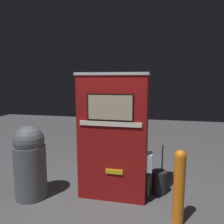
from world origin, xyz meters
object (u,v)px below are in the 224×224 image
object	(u,v)px
squeegee_bucket	(159,182)
trash_bin	(30,161)
safety_bollard	(179,186)
gas_pump	(114,135)

from	to	relation	value
squeegee_bucket	trash_bin	bearing A→B (deg)	-164.60
trash_bin	safety_bollard	bearing A→B (deg)	-5.05
gas_pump	trash_bin	distance (m)	1.35
safety_bollard	squeegee_bucket	world-z (taller)	safety_bollard
safety_bollard	trash_bin	distance (m)	2.20
safety_bollard	squeegee_bucket	distance (m)	0.83
trash_bin	squeegee_bucket	world-z (taller)	trash_bin
gas_pump	safety_bollard	xyz separation A→B (m)	(0.95, -0.55, -0.45)
gas_pump	safety_bollard	world-z (taller)	gas_pump
trash_bin	squeegee_bucket	distance (m)	2.07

